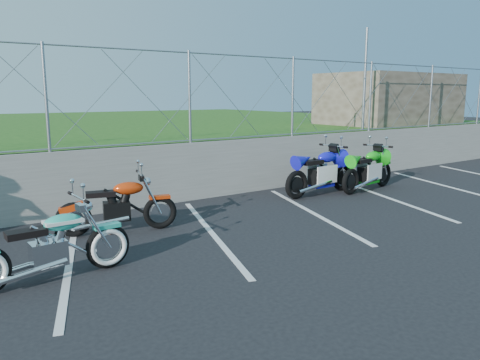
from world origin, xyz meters
TOP-DOWN VIEW (x-y plane):
  - ground at (0.00, 0.00)m, footprint 90.00×90.00m
  - retaining_wall at (0.00, 3.50)m, footprint 30.00×0.22m
  - grass_field at (0.00, 13.50)m, footprint 30.00×20.00m
  - stone_building at (10.50, 5.50)m, footprint 5.00×3.00m
  - chain_link_fence at (0.00, 3.50)m, footprint 28.00×0.03m
  - sign_pole at (7.20, 3.90)m, footprint 0.08×0.08m
  - parking_lines at (1.20, 1.00)m, footprint 18.29×4.31m
  - cruiser_turquoise at (-2.77, 0.35)m, footprint 2.14×0.67m
  - naked_orange at (-1.29, 1.91)m, footprint 2.00×0.76m
  - sportbike_green at (5.13, 1.89)m, footprint 2.12×0.76m
  - sportbike_blue at (3.80, 2.18)m, footprint 2.24×0.80m

SIDE VIEW (x-z plane):
  - ground at x=0.00m, z-range 0.00..0.00m
  - parking_lines at x=1.20m, z-range 0.00..0.01m
  - cruiser_turquoise at x=-2.77m, z-range -0.10..0.96m
  - naked_orange at x=-1.29m, z-range -0.07..0.95m
  - sportbike_green at x=5.13m, z-range -0.08..1.03m
  - sportbike_blue at x=3.80m, z-range -0.08..1.08m
  - retaining_wall at x=0.00m, z-range 0.00..1.30m
  - grass_field at x=0.00m, z-range 0.00..1.30m
  - stone_building at x=10.50m, z-range 1.30..3.10m
  - chain_link_fence at x=0.00m, z-range 1.30..3.30m
  - sign_pole at x=7.20m, z-range 1.30..4.30m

